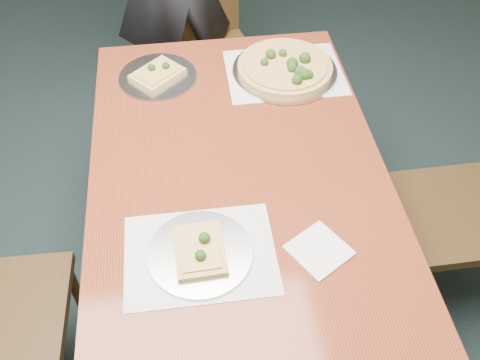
{
  "coord_description": "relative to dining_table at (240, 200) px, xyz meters",
  "views": [
    {
      "loc": [
        0.14,
        -0.83,
        1.94
      ],
      "look_at": [
        0.28,
        0.23,
        0.75
      ],
      "focal_mm": 40.0,
      "sensor_mm": 36.0,
      "label": 1
    }
  ],
  "objects": [
    {
      "name": "dining_table",
      "position": [
        0.0,
        0.0,
        0.0
      ],
      "size": [
        0.9,
        1.5,
        0.75
      ],
      "color": "#5E2212",
      "rests_on": "ground"
    },
    {
      "name": "chair_far",
      "position": [
        -0.02,
        1.11,
        -0.14
      ],
      "size": [
        0.52,
        0.52,
        0.91
      ],
      "rotation": [
        0.0,
        0.0,
        0.27
      ],
      "color": "black",
      "rests_on": "ground"
    },
    {
      "name": "placemat_main",
      "position": [
        0.23,
        0.5,
        0.09
      ],
      "size": [
        0.42,
        0.32,
        0.0
      ],
      "primitive_type": "cube",
      "color": "white",
      "rests_on": "dining_table"
    },
    {
      "name": "placemat_near",
      "position": [
        -0.14,
        -0.25,
        0.09
      ],
      "size": [
        0.4,
        0.3,
        0.0
      ],
      "primitive_type": "cube",
      "color": "white",
      "rests_on": "dining_table"
    },
    {
      "name": "pizza_pan",
      "position": [
        0.23,
        0.5,
        0.12
      ],
      "size": [
        0.38,
        0.38,
        0.07
      ],
      "color": "silver",
      "rests_on": "dining_table"
    },
    {
      "name": "slice_plate_near",
      "position": [
        -0.14,
        -0.25,
        0.11
      ],
      "size": [
        0.28,
        0.28,
        0.06
      ],
      "color": "silver",
      "rests_on": "dining_table"
    },
    {
      "name": "slice_plate_far",
      "position": [
        -0.23,
        0.53,
        0.1
      ],
      "size": [
        0.28,
        0.28,
        0.05
      ],
      "color": "silver",
      "rests_on": "dining_table"
    },
    {
      "name": "napkin",
      "position": [
        0.18,
        -0.28,
        0.09
      ],
      "size": [
        0.19,
        0.19,
        0.01
      ],
      "primitive_type": "cube",
      "rotation": [
        0.0,
        0.0,
        0.55
      ],
      "color": "white",
      "rests_on": "dining_table"
    }
  ]
}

